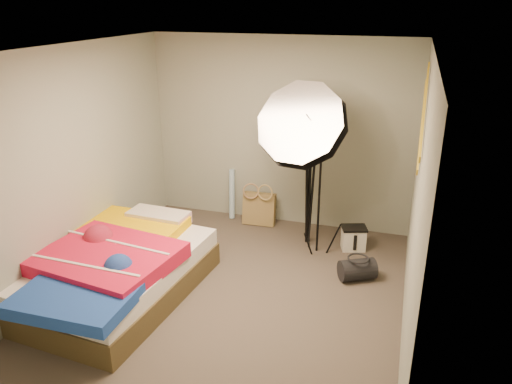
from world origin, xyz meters
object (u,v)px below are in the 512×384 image
at_px(photo_umbrella, 303,127).
at_px(camera_tripod, 309,188).
at_px(duffel_bag, 357,270).
at_px(tote_bag, 259,209).
at_px(camera_case, 353,239).
at_px(bed, 115,270).
at_px(wrapping_roll, 232,194).

bearing_deg(photo_umbrella, camera_tripod, 82.60).
xyz_separation_m(duffel_bag, camera_tripod, (-0.71, 0.73, 0.61)).
xyz_separation_m(photo_umbrella, camera_tripod, (0.04, 0.30, -0.84)).
bearing_deg(tote_bag, camera_tripod, -27.44).
height_order(camera_case, camera_tripod, camera_tripod).
bearing_deg(camera_tripod, duffel_bag, -45.81).
bearing_deg(tote_bag, duffel_bag, -39.12).
height_order(camera_case, bed, bed).
height_order(wrapping_roll, camera_case, wrapping_roll).
xyz_separation_m(wrapping_roll, photo_umbrella, (1.14, -0.75, 1.22)).
distance_m(tote_bag, photo_umbrella, 1.66).
xyz_separation_m(camera_case, bed, (-2.24, -1.77, 0.16)).
distance_m(camera_case, duffel_bag, 0.72).
bearing_deg(duffel_bag, bed, 175.22).
xyz_separation_m(camera_case, duffel_bag, (0.13, -0.71, -0.02)).
height_order(duffel_bag, bed, bed).
height_order(tote_bag, bed, bed).
relative_size(duffel_bag, bed, 0.17).
bearing_deg(camera_tripod, tote_bag, 155.24).
height_order(bed, photo_umbrella, photo_umbrella).
relative_size(photo_umbrella, camera_tripod, 1.72).
bearing_deg(photo_umbrella, camera_case, 23.52).
relative_size(tote_bag, camera_tripod, 0.35).
relative_size(camera_case, bed, 0.12).
distance_m(tote_bag, bed, 2.33).
height_order(tote_bag, photo_umbrella, photo_umbrella).
distance_m(wrapping_roll, photo_umbrella, 1.84).
bearing_deg(photo_umbrella, tote_bag, 137.83).
bearing_deg(camera_case, bed, -159.81).
bearing_deg(duffel_bag, camera_tripod, 105.37).
distance_m(camera_case, photo_umbrella, 1.59).
distance_m(tote_bag, duffel_bag, 1.82).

